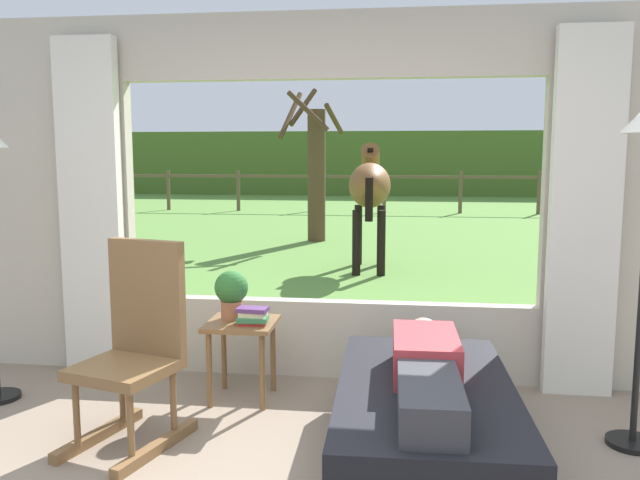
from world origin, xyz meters
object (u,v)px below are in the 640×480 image
rocking_chair (136,345)px  book_stack (253,316)px  reclining_person (427,368)px  recliner_sofa (425,421)px  potted_plant (231,291)px  horse (370,186)px  side_table (242,335)px  pasture_tree (315,168)px

rocking_chair → book_stack: bearing=65.9°
reclining_person → recliner_sofa: bearing=88.7°
potted_plant → horse: horse is taller
reclining_person → book_stack: reclining_person is taller
reclining_person → potted_plant: (-1.24, 0.85, 0.18)m
potted_plant → reclining_person: bearing=-34.5°
rocking_chair → book_stack: 0.80m
recliner_sofa → potted_plant: (-1.24, 0.80, 0.48)m
rocking_chair → side_table: (0.43, 0.67, -0.12)m
potted_plant → book_stack: 0.25m
rocking_chair → potted_plant: bearing=80.8°
recliner_sofa → reclining_person: reclining_person is taller
pasture_tree → horse: bearing=-67.9°
recliner_sofa → horse: 5.71m
recliner_sofa → reclining_person: 0.31m
pasture_tree → recliner_sofa: bearing=-78.4°
recliner_sofa → book_stack: (-1.07, 0.68, 0.35)m
reclining_person → side_table: bearing=144.4°
recliner_sofa → rocking_chair: 1.62m
horse → book_stack: bearing=-97.9°
reclining_person → pasture_tree: pasture_tree is taller
potted_plant → pasture_tree: bearing=93.6°
horse → pasture_tree: size_ratio=0.66×
reclining_person → side_table: size_ratio=2.76×
book_stack → horse: 4.98m
side_table → pasture_tree: 7.69m
recliner_sofa → book_stack: bearing=146.4°
book_stack → horse: (0.48, 4.92, 0.58)m
horse → potted_plant: bearing=-100.1°
side_table → book_stack: 0.18m
rocking_chair → pasture_tree: (-0.12, 8.29, 0.78)m
reclining_person → book_stack: 1.29m
book_stack → pasture_tree: (-0.64, 7.68, 0.76)m
reclining_person → book_stack: size_ratio=7.01×
potted_plant → recliner_sofa: bearing=-32.9°
recliner_sofa → side_table: size_ratio=3.31×
side_table → potted_plant: size_ratio=1.63×
recliner_sofa → pasture_tree: bearing=100.3°
horse → side_table: bearing=-99.0°
reclining_person → horse: size_ratio=0.79×
horse → pasture_tree: 2.98m
pasture_tree → potted_plant: bearing=-86.4°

